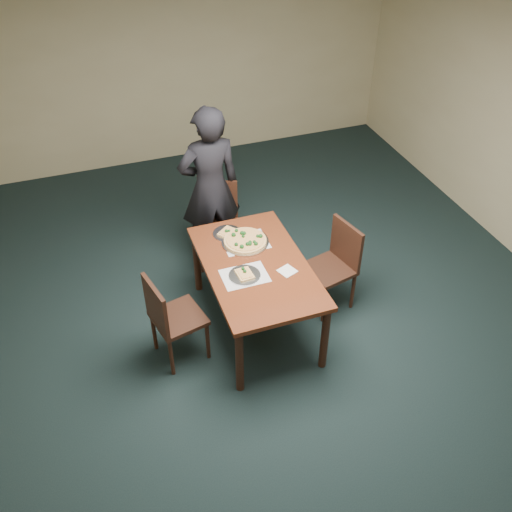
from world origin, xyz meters
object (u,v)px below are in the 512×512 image
object	(u,v)px
dining_table	(256,273)
chair_left	(170,316)
chair_far	(218,219)
slice_plate_far	(227,233)
diner	(210,188)
chair_right	(336,261)
pizza_pan	(245,241)
slice_plate_near	(245,275)

from	to	relation	value
dining_table	chair_left	distance (m)	0.87
dining_table	chair_left	bearing A→B (deg)	-170.60
chair_far	slice_plate_far	world-z (taller)	chair_far
dining_table	diner	world-z (taller)	diner
dining_table	diner	size ratio (longest dim) A/B	0.84
chair_far	diner	distance (m)	0.38
chair_right	pizza_pan	xyz separation A→B (m)	(-0.83, 0.28, 0.26)
diner	slice_plate_near	distance (m)	1.29
chair_far	diner	bearing A→B (deg)	160.73
chair_left	chair_far	bearing A→B (deg)	-45.67
pizza_pan	chair_far	bearing A→B (deg)	93.15
chair_far	chair_left	xyz separation A→B (m)	(-0.81, -1.27, 0.00)
chair_left	diner	size ratio (longest dim) A/B	0.51
chair_right	diner	xyz separation A→B (m)	(-0.93, 1.12, 0.37)
chair_left	slice_plate_far	world-z (taller)	chair_left
chair_right	diner	world-z (taller)	diner
pizza_pan	dining_table	bearing A→B (deg)	-92.34
chair_left	diner	world-z (taller)	diner
chair_far	pizza_pan	xyz separation A→B (m)	(0.04, -0.79, 0.26)
chair_right	slice_plate_far	distance (m)	1.08
diner	chair_far	bearing A→B (deg)	140.36
slice_plate_near	pizza_pan	bearing A→B (deg)	70.63
chair_right	pizza_pan	bearing A→B (deg)	-122.21
slice_plate_far	chair_left	bearing A→B (deg)	-137.86
chair_left	pizza_pan	size ratio (longest dim) A/B	2.05
chair_left	pizza_pan	world-z (taller)	chair_left
slice_plate_near	chair_right	bearing A→B (deg)	9.66
chair_far	chair_left	size ratio (longest dim) A/B	1.00
diner	dining_table	bearing A→B (deg)	92.03
slice_plate_near	chair_left	bearing A→B (deg)	-177.56
slice_plate_near	slice_plate_far	distance (m)	0.64
pizza_pan	chair_left	bearing A→B (deg)	-150.67
chair_right	slice_plate_far	bearing A→B (deg)	-129.83
chair_far	chair_left	bearing A→B (deg)	-104.65
chair_left	diner	distance (m)	1.56
chair_left	slice_plate_near	size ratio (longest dim) A/B	3.25
chair_far	slice_plate_far	size ratio (longest dim) A/B	3.25
diner	slice_plate_far	distance (m)	0.66
chair_right	diner	distance (m)	1.50
chair_left	chair_right	size ratio (longest dim) A/B	1.00
slice_plate_far	slice_plate_near	bearing A→B (deg)	-93.75
chair_right	dining_table	bearing A→B (deg)	-99.33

